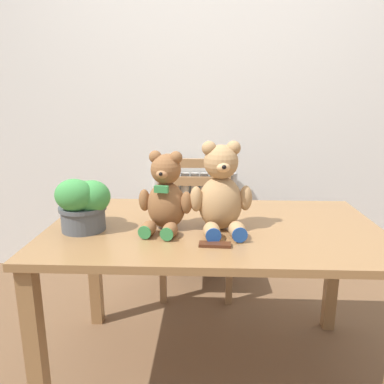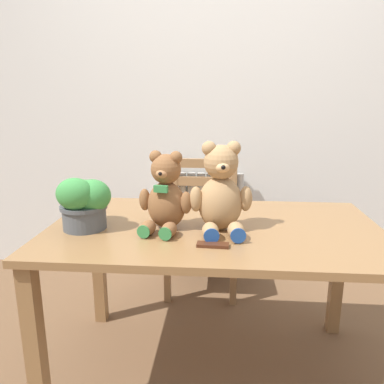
{
  "view_description": "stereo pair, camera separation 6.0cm",
  "coord_description": "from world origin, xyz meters",
  "px_view_note": "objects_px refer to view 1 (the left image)",
  "views": [
    {
      "loc": [
        -0.03,
        -1.1,
        1.24
      ],
      "look_at": [
        -0.09,
        0.37,
        0.87
      ],
      "focal_mm": 35.0,
      "sensor_mm": 36.0,
      "label": 1
    },
    {
      "loc": [
        0.03,
        -1.09,
        1.24
      ],
      "look_at": [
        -0.09,
        0.37,
        0.87
      ],
      "focal_mm": 35.0,
      "sensor_mm": 36.0,
      "label": 2
    }
  ],
  "objects_px": {
    "teddy_bear_left": "(165,196)",
    "teddy_bear_right": "(221,193)",
    "wooden_chair_behind": "(197,221)",
    "potted_plant": "(83,203)",
    "chocolate_bar": "(214,245)"
  },
  "relations": [
    {
      "from": "teddy_bear_left",
      "to": "teddy_bear_right",
      "type": "height_order",
      "value": "teddy_bear_right"
    },
    {
      "from": "chocolate_bar",
      "to": "teddy_bear_left",
      "type": "bearing_deg",
      "value": 137.71
    },
    {
      "from": "teddy_bear_left",
      "to": "teddy_bear_right",
      "type": "distance_m",
      "value": 0.22
    },
    {
      "from": "wooden_chair_behind",
      "to": "teddy_bear_left",
      "type": "xyz_separation_m",
      "value": [
        -0.11,
        -0.89,
        0.4
      ]
    },
    {
      "from": "teddy_bear_right",
      "to": "wooden_chair_behind",
      "type": "bearing_deg",
      "value": -89.25
    },
    {
      "from": "wooden_chair_behind",
      "to": "teddy_bear_left",
      "type": "bearing_deg",
      "value": 83.24
    },
    {
      "from": "teddy_bear_left",
      "to": "teddy_bear_right",
      "type": "xyz_separation_m",
      "value": [
        0.22,
        -0.0,
        0.02
      ]
    },
    {
      "from": "wooden_chair_behind",
      "to": "teddy_bear_right",
      "type": "bearing_deg",
      "value": 97.6
    },
    {
      "from": "teddy_bear_left",
      "to": "potted_plant",
      "type": "height_order",
      "value": "teddy_bear_left"
    },
    {
      "from": "wooden_chair_behind",
      "to": "potted_plant",
      "type": "bearing_deg",
      "value": 64.58
    },
    {
      "from": "teddy_bear_left",
      "to": "potted_plant",
      "type": "xyz_separation_m",
      "value": [
        -0.33,
        -0.03,
        -0.02
      ]
    },
    {
      "from": "teddy_bear_right",
      "to": "potted_plant",
      "type": "xyz_separation_m",
      "value": [
        -0.55,
        -0.03,
        -0.04
      ]
    },
    {
      "from": "wooden_chair_behind",
      "to": "teddy_bear_right",
      "type": "height_order",
      "value": "teddy_bear_right"
    },
    {
      "from": "teddy_bear_right",
      "to": "potted_plant",
      "type": "height_order",
      "value": "teddy_bear_right"
    },
    {
      "from": "teddy_bear_right",
      "to": "potted_plant",
      "type": "bearing_deg",
      "value": -4.15
    }
  ]
}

